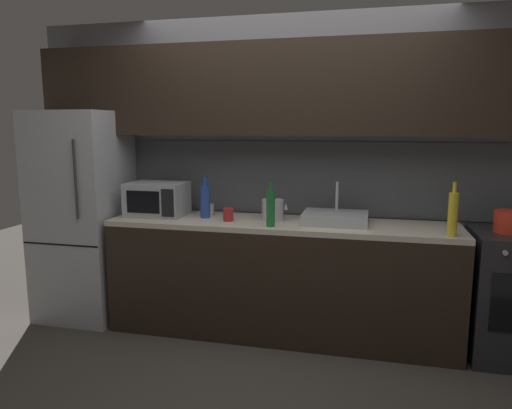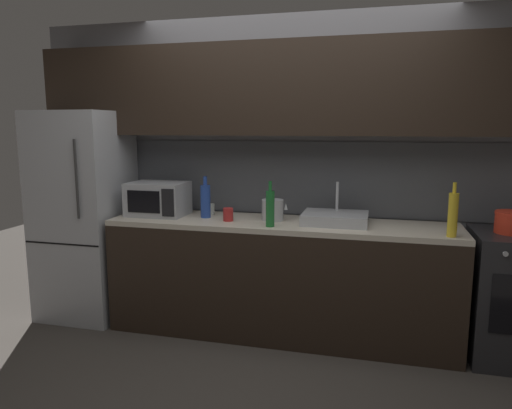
{
  "view_description": "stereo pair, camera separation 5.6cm",
  "coord_description": "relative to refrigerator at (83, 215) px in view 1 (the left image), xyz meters",
  "views": [
    {
      "loc": [
        0.65,
        -2.6,
        1.62
      ],
      "look_at": [
        -0.19,
        0.9,
        1.02
      ],
      "focal_mm": 33.22,
      "sensor_mm": 36.0,
      "label": 1
    },
    {
      "loc": [
        0.7,
        -2.59,
        1.62
      ],
      "look_at": [
        -0.19,
        0.9,
        1.02
      ],
      "focal_mm": 33.22,
      "sensor_mm": 36.0,
      "label": 2
    }
  ],
  "objects": [
    {
      "name": "microwave",
      "position": [
        0.68,
        0.02,
        0.16
      ],
      "size": [
        0.46,
        0.35,
        0.27
      ],
      "color": "#A8AAAF",
      "rests_on": "counter_run"
    },
    {
      "name": "wine_bottle_blue",
      "position": [
        1.09,
        0.01,
        0.16
      ],
      "size": [
        0.08,
        0.08,
        0.33
      ],
      "color": "#234299",
      "rests_on": "counter_run"
    },
    {
      "name": "wine_bottle_green",
      "position": [
        1.67,
        -0.2,
        0.17
      ],
      "size": [
        0.06,
        0.06,
        0.33
      ],
      "color": "#1E6B2D",
      "rests_on": "counter_run"
    },
    {
      "name": "mug_red",
      "position": [
        1.31,
        -0.07,
        0.08
      ],
      "size": [
        0.08,
        0.08,
        0.1
      ],
      "primitive_type": "cylinder",
      "color": "#A82323",
      "rests_on": "counter_run"
    },
    {
      "name": "mug_clear",
      "position": [
        1.08,
        0.16,
        0.07
      ],
      "size": [
        0.08,
        0.08,
        0.09
      ],
      "primitive_type": "cylinder",
      "color": "silver",
      "rests_on": "counter_run"
    },
    {
      "name": "back_wall",
      "position": [
        1.71,
        0.3,
        0.68
      ],
      "size": [
        4.39,
        0.44,
        2.5
      ],
      "color": "slate",
      "rests_on": "ground"
    },
    {
      "name": "kettle",
      "position": [
        1.64,
        0.03,
        0.11
      ],
      "size": [
        0.2,
        0.17,
        0.19
      ],
      "color": "#B7BABF",
      "rests_on": "counter_run"
    },
    {
      "name": "sink_basin",
      "position": [
        2.12,
        0.03,
        0.07
      ],
      "size": [
        0.48,
        0.38,
        0.3
      ],
      "color": "#ADAFB5",
      "rests_on": "counter_run"
    },
    {
      "name": "counter_run",
      "position": [
        1.71,
        0.0,
        -0.42
      ],
      "size": [
        2.65,
        0.6,
        0.9
      ],
      "color": "black",
      "rests_on": "ground"
    },
    {
      "name": "cooking_pot",
      "position": [
        3.32,
        0.0,
        0.1
      ],
      "size": [
        0.23,
        0.23,
        0.15
      ],
      "color": "red",
      "rests_on": "oven_range"
    },
    {
      "name": "ground_plane",
      "position": [
        1.71,
        -0.9,
        -0.87
      ],
      "size": [
        10.0,
        10.0,
        0.0
      ],
      "primitive_type": "plane",
      "color": "#3D3833"
    },
    {
      "name": "wine_bottle_yellow",
      "position": [
        2.9,
        -0.21,
        0.18
      ],
      "size": [
        0.06,
        0.06,
        0.36
      ],
      "color": "gold",
      "rests_on": "counter_run"
    },
    {
      "name": "refrigerator",
      "position": [
        0.0,
        0.0,
        0.0
      ],
      "size": [
        0.68,
        0.69,
        1.74
      ],
      "color": "#ADAFB5",
      "rests_on": "ground"
    }
  ]
}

